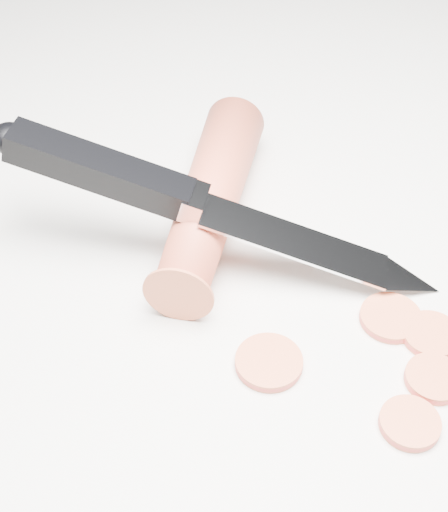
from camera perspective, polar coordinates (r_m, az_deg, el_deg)
ground at (r=0.46m, az=7.83°, el=-4.24°), size 2.40×2.40×0.00m
carrot at (r=0.50m, az=-1.07°, el=4.73°), size 0.16×0.16×0.04m
carrot_slice_0 at (r=0.41m, az=14.64°, el=-12.81°), size 0.03×0.03×0.01m
carrot_slice_1 at (r=0.44m, az=16.45°, el=-9.39°), size 0.03×0.03×0.01m
carrot_slice_2 at (r=0.45m, az=16.25°, el=-6.10°), size 0.04×0.04×0.01m
carrot_slice_4 at (r=0.46m, az=13.18°, el=-4.83°), size 0.04×0.04×0.01m
carrot_slice_5 at (r=0.43m, az=3.61°, el=-8.48°), size 0.04×0.04×0.01m
kitchen_knife at (r=0.45m, az=-0.35°, el=3.99°), size 0.24×0.23×0.09m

